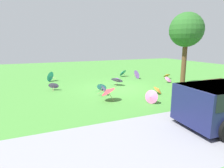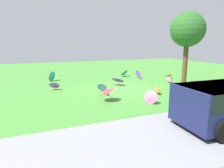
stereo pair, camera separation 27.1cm
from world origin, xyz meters
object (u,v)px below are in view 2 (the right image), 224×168
parasol_red_0 (107,91)px  parasol_purple_3 (105,90)px  shade_tree (188,31)px  parasol_teal_2 (51,76)px  parasol_purple_2 (118,79)px  parasol_purple_1 (139,74)px  parasol_purple_0 (54,85)px  parasol_orange_1 (158,90)px  parasol_pink_1 (150,97)px  park_bench (212,86)px  parasol_teal_1 (124,72)px  parasol_blue_0 (102,86)px  parasol_orange_0 (168,75)px  parasol_pink_0 (170,79)px

parasol_red_0 → parasol_purple_3: size_ratio=1.56×
shade_tree → parasol_teal_2: shade_tree is taller
parasol_red_0 → parasol_purple_2: (-2.10, -3.31, -0.10)m
parasol_purple_1 → parasol_teal_2: 7.24m
parasol_purple_0 → parasol_orange_1: (-5.59, 3.49, -0.07)m
parasol_pink_1 → parasol_purple_1: bearing=-115.4°
parasol_purple_0 → parasol_pink_1: bearing=129.8°
parasol_purple_1 → parasol_teal_2: bearing=-14.2°
park_bench → parasol_orange_1: bearing=-20.8°
shade_tree → parasol_orange_1: 4.34m
parasol_orange_1 → parasol_purple_1: bearing=-107.1°
parasol_teal_1 → parasol_purple_0: bearing=24.5°
parasol_pink_1 → parasol_blue_0: size_ratio=0.95×
parasol_teal_1 → parasol_purple_1: bearing=115.6°
parasol_blue_0 → parasol_teal_2: size_ratio=0.89×
parasol_blue_0 → parasol_teal_1: size_ratio=0.82×
parasol_orange_0 → parasol_purple_1: bearing=-23.0°
parasol_orange_0 → parasol_orange_1: same height
parasol_pink_0 → parasol_pink_1: bearing=42.3°
parasol_purple_1 → parasol_red_0: bearing=46.3°
parasol_pink_1 → parasol_orange_1: bearing=-136.7°
parasol_purple_1 → parasol_pink_1: bearing=64.6°
parasol_pink_1 → parasol_teal_1: 8.16m
parasol_teal_2 → shade_tree: bearing=143.0°
park_bench → parasol_teal_1: 7.84m
parasol_purple_3 → parasol_teal_1: bearing=-125.3°
parasol_blue_0 → parasol_red_0: bearing=76.9°
parasol_pink_0 → parasol_teal_1: 4.38m
parasol_purple_0 → parasol_purple_2: (-4.37, 0.32, 0.11)m
parasol_purple_1 → parasol_purple_3: 5.96m
parasol_purple_0 → parasol_purple_2: size_ratio=0.66×
parasol_pink_1 → parasol_orange_1: 2.07m
shade_tree → parasol_blue_0: bearing=-14.8°
parasol_pink_0 → parasol_teal_2: 9.33m
park_bench → parasol_pink_1: bearing=3.7°
parasol_blue_0 → shade_tree: bearing=165.2°
park_bench → parasol_purple_3: (5.97, -2.17, -0.15)m
shade_tree → parasol_purple_2: bearing=-33.7°
parasol_teal_1 → parasol_purple_3: parasol_teal_1 is taller
parasol_red_0 → parasol_teal_2: bearing=-72.3°
parasol_orange_0 → parasol_blue_0: (6.62, 1.87, -0.03)m
parasol_red_0 → parasol_blue_0: bearing=-103.1°
parasol_pink_1 → park_bench: bearing=-176.3°
parasol_purple_0 → parasol_teal_2: size_ratio=0.90×
parasol_red_0 → parasol_purple_2: bearing=-122.5°
parasol_pink_1 → parasol_teal_2: size_ratio=0.85×
shade_tree → parasol_purple_0: (8.08, -2.80, -3.41)m
parasol_purple_1 → park_bench: bearing=103.5°
parasol_orange_0 → parasol_teal_1: 3.88m
parasol_purple_0 → parasol_pink_1: 6.39m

